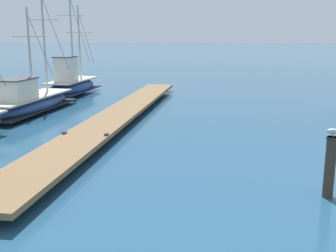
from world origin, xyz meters
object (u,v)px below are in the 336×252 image
(fishing_boat_1, at_px, (28,102))
(perched_seagull, at_px, (333,131))
(fishing_boat_2, at_px, (71,84))
(mooring_piling, at_px, (330,166))

(fishing_boat_1, relative_size, perched_seagull, 22.21)
(fishing_boat_1, distance_m, perched_seagull, 15.73)
(fishing_boat_2, bearing_deg, perched_seagull, -54.01)
(fishing_boat_1, distance_m, mooring_piling, 15.70)
(perched_seagull, bearing_deg, mooring_piling, -0.66)
(mooring_piling, bearing_deg, perched_seagull, 179.34)
(fishing_boat_1, distance_m, fishing_boat_2, 6.76)
(fishing_boat_1, xyz_separation_m, mooring_piling, (12.17, -9.93, 0.20))
(mooring_piling, distance_m, perched_seagull, 0.89)
(fishing_boat_1, bearing_deg, perched_seagull, -39.22)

